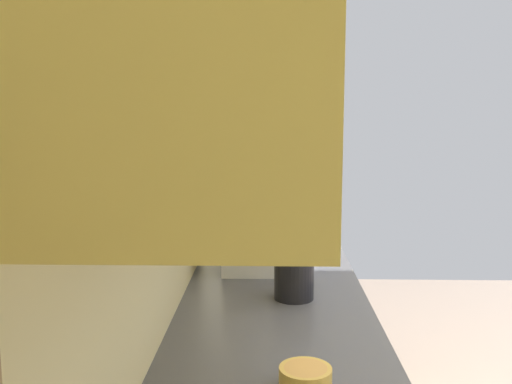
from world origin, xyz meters
name	(u,v)px	position (x,y,z in m)	size (l,w,h in m)	color
wall_back	(158,156)	(0.00, 1.47, 1.42)	(4.24, 0.12, 2.83)	beige
upper_cabinets	(218,38)	(-0.42, 1.23, 1.73)	(1.99, 0.35, 0.56)	#D1BE62
oven_range	(271,288)	(1.55, 1.10, 0.48)	(0.68, 0.63, 1.10)	black
microwave	(268,229)	(0.52, 1.11, 1.07)	(0.50, 0.36, 0.28)	white
bowl	(305,377)	(-0.58, 1.02, 0.95)	(0.12, 0.12, 0.05)	gold
kettle	(294,274)	(0.06, 1.02, 1.01)	(0.18, 0.13, 0.19)	black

